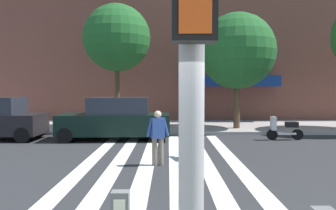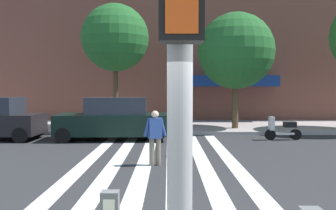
{
  "view_description": "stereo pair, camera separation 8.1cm",
  "coord_description": "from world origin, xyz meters",
  "px_view_note": "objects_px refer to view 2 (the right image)",
  "views": [
    {
      "loc": [
        -0.24,
        -3.06,
        2.33
      ],
      "look_at": [
        -0.2,
        6.64,
        1.82
      ],
      "focal_mm": 35.57,
      "sensor_mm": 36.0,
      "label": 1
    },
    {
      "loc": [
        -0.16,
        -3.06,
        2.33
      ],
      "look_at": [
        -0.2,
        6.64,
        1.82
      ],
      "focal_mm": 35.57,
      "sensor_mm": 36.0,
      "label": 2
    }
  ],
  "objects_px": {
    "street_tree_middle": "(237,51)",
    "pedestrian_dog_walker": "(156,135)",
    "dog_on_leash": "(186,145)",
    "street_tree_nearest": "(117,38)",
    "parked_scooter": "(284,129)",
    "parked_car_behind_first": "(115,119)"
  },
  "relations": [
    {
      "from": "parked_car_behind_first",
      "to": "parked_scooter",
      "type": "distance_m",
      "value": 7.52
    },
    {
      "from": "street_tree_nearest",
      "to": "pedestrian_dog_walker",
      "type": "distance_m",
      "value": 9.45
    },
    {
      "from": "street_tree_middle",
      "to": "pedestrian_dog_walker",
      "type": "xyz_separation_m",
      "value": [
        -4.0,
        -7.96,
        -3.33
      ]
    },
    {
      "from": "pedestrian_dog_walker",
      "to": "street_tree_middle",
      "type": "bearing_deg",
      "value": 63.34
    },
    {
      "from": "parked_scooter",
      "to": "street_tree_nearest",
      "type": "distance_m",
      "value": 9.73
    },
    {
      "from": "pedestrian_dog_walker",
      "to": "dog_on_leash",
      "type": "distance_m",
      "value": 1.36
    },
    {
      "from": "parked_car_behind_first",
      "to": "street_tree_middle",
      "type": "xyz_separation_m",
      "value": [
        6.02,
        3.05,
        3.35
      ]
    },
    {
      "from": "street_tree_nearest",
      "to": "street_tree_middle",
      "type": "relative_size",
      "value": 1.08
    },
    {
      "from": "street_tree_middle",
      "to": "dog_on_leash",
      "type": "bearing_deg",
      "value": -113.54
    },
    {
      "from": "street_tree_nearest",
      "to": "dog_on_leash",
      "type": "bearing_deg",
      "value": -65.23
    },
    {
      "from": "parked_car_behind_first",
      "to": "dog_on_leash",
      "type": "xyz_separation_m",
      "value": [
        2.94,
        -4.02,
        -0.47
      ]
    },
    {
      "from": "street_tree_middle",
      "to": "parked_scooter",
      "type": "bearing_deg",
      "value": -64.78
    },
    {
      "from": "street_tree_nearest",
      "to": "dog_on_leash",
      "type": "relative_size",
      "value": 6.2
    },
    {
      "from": "parked_scooter",
      "to": "street_tree_middle",
      "type": "distance_m",
      "value": 5.14
    },
    {
      "from": "parked_scooter",
      "to": "pedestrian_dog_walker",
      "type": "height_order",
      "value": "pedestrian_dog_walker"
    },
    {
      "from": "street_tree_middle",
      "to": "pedestrian_dog_walker",
      "type": "bearing_deg",
      "value": -116.66
    },
    {
      "from": "street_tree_middle",
      "to": "pedestrian_dog_walker",
      "type": "relative_size",
      "value": 3.75
    },
    {
      "from": "parked_scooter",
      "to": "pedestrian_dog_walker",
      "type": "bearing_deg",
      "value": -138.76
    },
    {
      "from": "street_tree_nearest",
      "to": "street_tree_middle",
      "type": "height_order",
      "value": "street_tree_nearest"
    },
    {
      "from": "parked_scooter",
      "to": "street_tree_nearest",
      "type": "height_order",
      "value": "street_tree_nearest"
    },
    {
      "from": "pedestrian_dog_walker",
      "to": "dog_on_leash",
      "type": "relative_size",
      "value": 1.53
    },
    {
      "from": "pedestrian_dog_walker",
      "to": "dog_on_leash",
      "type": "bearing_deg",
      "value": 44.19
    }
  ]
}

